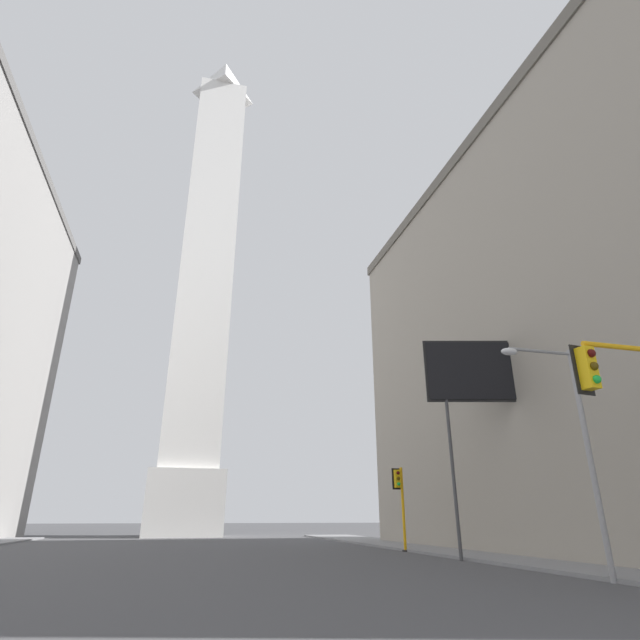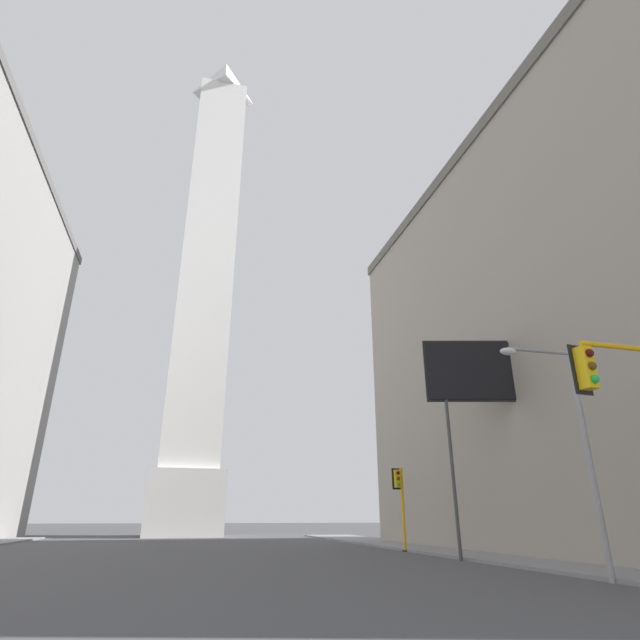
% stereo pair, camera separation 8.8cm
% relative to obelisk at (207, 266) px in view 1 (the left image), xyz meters
% --- Properties ---
extents(sidewalk_right, '(5.00, 73.34, 0.15)m').
position_rel_obelisk_xyz_m(sidewalk_right, '(15.70, -39.12, -33.30)').
color(sidewalk_right, slate).
rests_on(sidewalk_right, ground_plane).
extents(obelisk, '(8.29, 8.29, 70.08)m').
position_rel_obelisk_xyz_m(obelisk, '(0.00, 0.00, 0.00)').
color(obelisk, silver).
rests_on(obelisk, ground_plane).
extents(traffic_light_mid_right, '(0.78, 0.50, 5.00)m').
position_rel_obelisk_xyz_m(traffic_light_mid_right, '(13.03, -30.06, -30.08)').
color(traffic_light_mid_right, orange).
rests_on(traffic_light_mid_right, ground_plane).
extents(street_lamp, '(3.07, 0.36, 7.87)m').
position_rel_obelisk_xyz_m(street_lamp, '(12.68, -46.41, -28.51)').
color(street_lamp, gray).
rests_on(street_lamp, ground_plane).
extents(billboard_sign, '(6.18, 1.80, 11.30)m').
position_rel_obelisk_xyz_m(billboard_sign, '(14.99, -37.79, -24.19)').
color(billboard_sign, '#3F3F42').
rests_on(billboard_sign, ground_plane).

